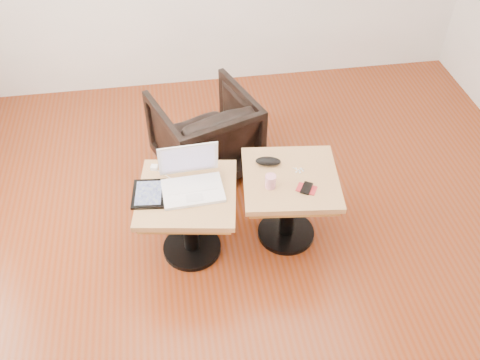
{
  "coord_description": "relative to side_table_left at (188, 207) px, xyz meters",
  "views": [
    {
      "loc": [
        -0.51,
        -2.21,
        2.81
      ],
      "look_at": [
        -0.14,
        0.15,
        0.59
      ],
      "focal_mm": 40.0,
      "sensor_mm": 36.0,
      "label": 1
    }
  ],
  "objects": [
    {
      "name": "room_shell",
      "position": [
        0.47,
        -0.15,
        0.94
      ],
      "size": [
        4.52,
        4.52,
        2.71
      ],
      "color": "#69260B",
      "rests_on": "ground"
    },
    {
      "name": "side_table_left",
      "position": [
        0.0,
        0.0,
        0.0
      ],
      "size": [
        0.69,
        0.69,
        0.54
      ],
      "rotation": [
        0.0,
        0.0,
        -0.16
      ],
      "color": "black",
      "rests_on": "ground"
    },
    {
      "name": "laptop",
      "position": [
        0.03,
        0.04,
        0.19
      ],
      "size": [
        0.38,
        0.32,
        0.26
      ],
      "rotation": [
        0.0,
        0.0,
        0.05
      ],
      "color": "white",
      "rests_on": "side_table_left"
    },
    {
      "name": "glasses_case",
      "position": [
        0.54,
        0.17,
        0.16
      ],
      "size": [
        0.18,
        0.11,
        0.05
      ],
      "primitive_type": "ellipsoid",
      "rotation": [
        0.0,
        0.0,
        -0.22
      ],
      "color": "black",
      "rests_on": "side_table_right"
    },
    {
      "name": "side_table_right",
      "position": [
        0.66,
        0.03,
        0.0
      ],
      "size": [
        0.66,
        0.66,
        0.54
      ],
      "rotation": [
        0.0,
        0.0,
        -0.12
      ],
      "color": "black",
      "rests_on": "ground"
    },
    {
      "name": "striped_cup",
      "position": [
        0.51,
        -0.03,
        0.18
      ],
      "size": [
        0.07,
        0.07,
        0.09
      ],
      "primitive_type": "cylinder",
      "rotation": [
        0.0,
        0.0,
        0.05
      ],
      "color": "#C13061",
      "rests_on": "side_table_right"
    },
    {
      "name": "tablet",
      "position": [
        -0.23,
        0.01,
        0.14
      ],
      "size": [
        0.22,
        0.27,
        0.02
      ],
      "rotation": [
        0.0,
        0.0,
        -0.1
      ],
      "color": "black",
      "rests_on": "side_table_left"
    },
    {
      "name": "phone_on_sleeve",
      "position": [
        0.73,
        -0.09,
        0.14
      ],
      "size": [
        0.14,
        0.13,
        0.01
      ],
      "rotation": [
        0.0,
        0.0,
        -0.52
      ],
      "color": "maroon",
      "rests_on": "side_table_right"
    },
    {
      "name": "earbuds_tangle",
      "position": [
        0.72,
        0.08,
        0.14
      ],
      "size": [
        0.07,
        0.05,
        0.01
      ],
      "color": "white",
      "rests_on": "side_table_right"
    },
    {
      "name": "armchair",
      "position": [
        0.19,
        0.85,
        -0.09
      ],
      "size": [
        0.88,
        0.89,
        0.64
      ],
      "primitive_type": "imported",
      "rotation": [
        0.0,
        0.0,
        3.49
      ],
      "color": "black",
      "rests_on": "ground"
    },
    {
      "name": "charging_adapter",
      "position": [
        -0.19,
        0.24,
        0.15
      ],
      "size": [
        0.05,
        0.05,
        0.02
      ],
      "primitive_type": "cube",
      "rotation": [
        0.0,
        0.0,
        -0.28
      ],
      "color": "white",
      "rests_on": "side_table_left"
    }
  ]
}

